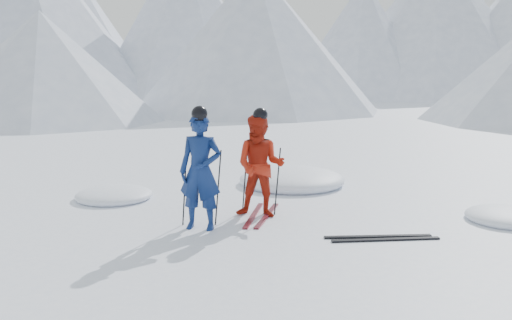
{
  "coord_description": "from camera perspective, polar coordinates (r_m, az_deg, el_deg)",
  "views": [
    {
      "loc": [
        -1.15,
        -8.43,
        2.59
      ],
      "look_at": [
        -1.88,
        0.5,
        1.1
      ],
      "focal_mm": 38.0,
      "sensor_mm": 36.0,
      "label": 1
    }
  ],
  "objects": [
    {
      "name": "ground",
      "position": [
        8.89,
        11.98,
        -7.7
      ],
      "size": [
        160.0,
        160.0,
        0.0
      ],
      "primitive_type": "plane",
      "color": "white",
      "rests_on": "ground"
    },
    {
      "name": "mountain_range",
      "position": [
        44.46,
        13.95,
        14.51
      ],
      "size": [
        106.15,
        62.94,
        15.53
      ],
      "color": "#B2BCD1",
      "rests_on": "ground"
    },
    {
      "name": "skier_blue",
      "position": [
        8.85,
        -5.87,
        -1.21
      ],
      "size": [
        0.75,
        0.54,
        1.92
      ],
      "primitive_type": "imported",
      "rotation": [
        0.0,
        0.0,
        -0.12
      ],
      "color": "navy",
      "rests_on": "ground"
    },
    {
      "name": "skier_red",
      "position": [
        9.57,
        0.45,
        -0.62
      ],
      "size": [
        0.97,
        0.79,
        1.83
      ],
      "primitive_type": "imported",
      "rotation": [
        0.0,
        0.0,
        -0.12
      ],
      "color": "#AD200D",
      "rests_on": "ground"
    },
    {
      "name": "pole_blue_left",
      "position": [
        9.12,
        -7.52,
        -2.98
      ],
      "size": [
        0.13,
        0.09,
        1.28
      ],
      "primitive_type": "cylinder",
      "rotation": [
        0.05,
        0.08,
        0.0
      ],
      "color": "black",
      "rests_on": "ground"
    },
    {
      "name": "pole_blue_right",
      "position": [
        9.12,
        -4.01,
        -2.93
      ],
      "size": [
        0.13,
        0.08,
        1.28
      ],
      "primitive_type": "cylinder",
      "rotation": [
        -0.04,
        0.08,
        0.0
      ],
      "color": "black",
      "rests_on": "ground"
    },
    {
      "name": "pole_red_left",
      "position": [
        9.89,
        -1.18,
        -2.09
      ],
      "size": [
        0.12,
        0.1,
        1.22
      ],
      "primitive_type": "cylinder",
      "rotation": [
        0.06,
        0.08,
        0.0
      ],
      "color": "black",
      "rests_on": "ground"
    },
    {
      "name": "pole_red_right",
      "position": [
        9.76,
        2.27,
        -2.26
      ],
      "size": [
        0.12,
        0.09,
        1.22
      ],
      "primitive_type": "cylinder",
      "rotation": [
        -0.05,
        0.08,
        0.0
      ],
      "color": "black",
      "rests_on": "ground"
    },
    {
      "name": "ski_worn_left",
      "position": [
        9.77,
        -0.26,
        -5.83
      ],
      "size": [
        0.23,
        1.7,
        0.03
      ],
      "primitive_type": "cube",
      "rotation": [
        0.0,
        0.0,
        -0.08
      ],
      "color": "black",
      "rests_on": "ground"
    },
    {
      "name": "ski_worn_right",
      "position": [
        9.76,
        1.15,
        -5.86
      ],
      "size": [
        0.35,
        1.69,
        0.03
      ],
      "primitive_type": "cube",
      "rotation": [
        0.0,
        0.0,
        -0.15
      ],
      "color": "black",
      "rests_on": "ground"
    },
    {
      "name": "ski_loose_a",
      "position": [
        8.77,
        12.7,
        -7.86
      ],
      "size": [
        1.7,
        0.34,
        0.03
      ],
      "primitive_type": "cube",
      "rotation": [
        0.0,
        0.0,
        1.72
      ],
      "color": "black",
      "rests_on": "ground"
    },
    {
      "name": "ski_loose_b",
      "position": [
        8.65,
        13.5,
        -8.15
      ],
      "size": [
        1.69,
        0.39,
        0.03
      ],
      "primitive_type": "cube",
      "rotation": [
        0.0,
        0.0,
        1.75
      ],
      "color": "black",
      "rests_on": "ground"
    },
    {
      "name": "snow_lumps",
      "position": [
        11.45,
        4.75,
        -3.66
      ],
      "size": [
        10.01,
        7.5,
        0.53
      ],
      "color": "white",
      "rests_on": "ground"
    }
  ]
}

